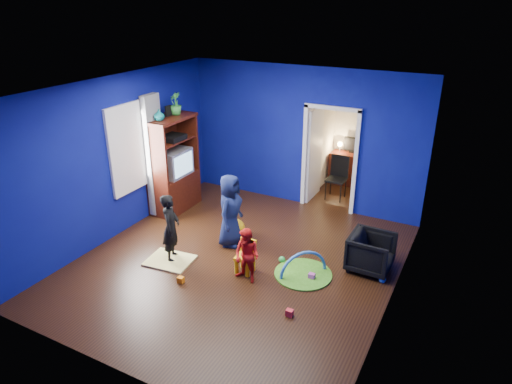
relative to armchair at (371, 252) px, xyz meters
The scene contains 33 objects.
floor 2.21m from the armchair, 157.57° to the right, with size 5.00×5.50×0.01m, color black.
ceiling 3.38m from the armchair, 157.57° to the right, with size 5.00×5.50×0.01m, color white.
wall_back 3.01m from the armchair, 136.46° to the left, with size 5.00×0.02×2.90m, color #090D68.
wall_front 4.27m from the armchair, 119.38° to the right, with size 5.00×0.02×2.90m, color #090D68.
wall_left 4.73m from the armchair, 169.55° to the right, with size 0.02×5.50×2.90m, color #090D68.
wall_right 1.49m from the armchair, 59.90° to the right, with size 0.02×5.50×2.90m, color #090D68.
alcove 3.27m from the armchair, 116.91° to the left, with size 1.00×1.75×2.50m, color silver, non-canonical shape.
armchair is the anchor object (origin of this frame).
child_black 3.31m from the armchair, 158.06° to the right, with size 0.43×0.28×1.19m, color black.
child_navy 2.49m from the armchair, behind, with size 0.65×0.42×1.33m, color #0F1537.
toddler_red 2.03m from the armchair, 143.22° to the right, with size 0.44×0.34×0.90m, color red.
vase 4.59m from the armchair, behind, with size 0.20×0.20×0.21m, color #0C5160.
potted_plant 4.67m from the armchair, behind, with size 0.24×0.24×0.44m, color #338E34.
tv_armoire 4.31m from the armchair, behind, with size 0.58×1.14×1.96m, color #390E09.
crt_tv 4.28m from the armchair, behind, with size 0.46×0.70×0.54m, color silver.
yellow_blanket 3.35m from the armchair, 156.47° to the right, with size 0.75×0.60×0.03m, color #F2E07A.
hopper_ball 2.50m from the armchair, behind, with size 0.36×0.36×0.36m, color yellow.
kid_chair 2.05m from the armchair, 150.24° to the right, with size 0.28×0.28×0.50m, color yellow.
play_mat 1.16m from the armchair, 143.87° to the right, with size 0.93×0.93×0.02m, color #389221.
toy_arch 1.16m from the armchair, 143.87° to the right, with size 0.83×0.83×0.05m, color #3F8CD8.
window_left 4.69m from the armchair, behind, with size 0.03×0.95×1.55m, color white.
curtain 4.49m from the armchair, behind, with size 0.14×0.42×2.40m, color slate.
doorway 2.49m from the armchair, 126.47° to the left, with size 1.16×0.10×2.10m, color white.
study_desk 3.71m from the armchair, 112.47° to the left, with size 0.88×0.44×0.75m, color #3D140A.
desk_monitor 3.87m from the armchair, 111.78° to the left, with size 0.40×0.05×0.32m, color black.
desk_lamp 3.93m from the armchair, 115.95° to the left, with size 0.14×0.14×0.14m, color #FFD88C.
folding_chair 2.85m from the armchair, 119.87° to the left, with size 0.40×0.40×0.92m, color black.
book_shelf 4.17m from the armchair, 111.83° to the left, with size 0.88×0.24×0.04m, color white.
toy_0 1.85m from the armchair, 111.88° to the right, with size 0.10×0.08×0.10m, color red.
toy_1 0.47m from the armchair, 45.05° to the right, with size 0.11×0.11×0.11m, color blue.
toy_2 3.08m from the armchair, 145.15° to the right, with size 0.10×0.08×0.10m, color orange.
toy_3 1.47m from the armchair, 160.90° to the right, with size 0.11×0.11×0.11m, color green.
toy_4 1.06m from the armchair, 135.98° to the right, with size 0.10×0.08×0.10m, color #CF4DAF.
Camera 1 is at (3.32, -5.68, 4.15)m, focal length 32.00 mm.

